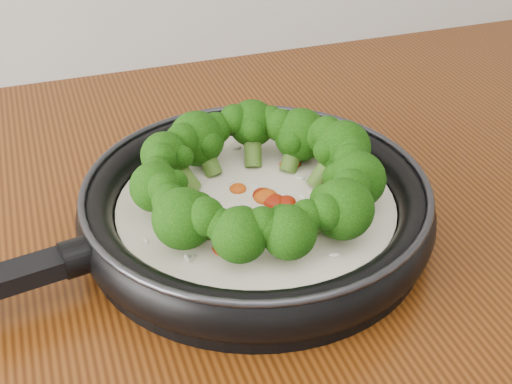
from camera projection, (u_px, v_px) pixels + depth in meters
name	position (u px, v px, depth m)	size (l,w,h in m)	color
skillet	(255.00, 201.00, 0.70)	(0.58, 0.41, 0.10)	black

